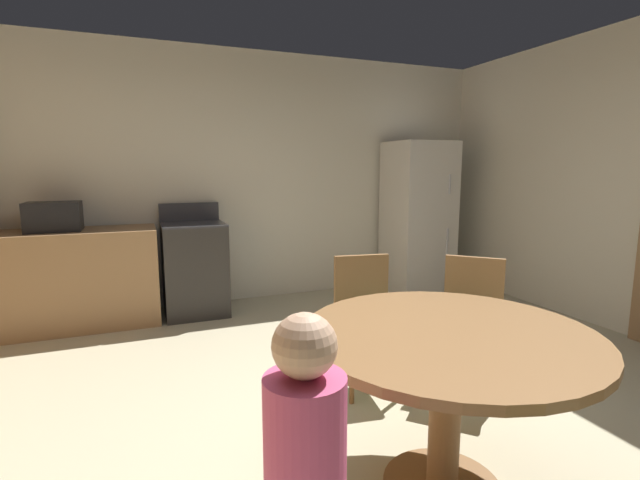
# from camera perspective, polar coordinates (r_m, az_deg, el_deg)

# --- Properties ---
(ground_plane) EXTENTS (14.00, 14.00, 0.00)m
(ground_plane) POSITION_cam_1_polar(r_m,az_deg,el_deg) (2.65, 4.61, -24.24)
(ground_plane) COLOR beige
(wall_back) EXTENTS (6.19, 0.12, 2.70)m
(wall_back) POSITION_cam_1_polar(r_m,az_deg,el_deg) (5.11, -10.55, 7.63)
(wall_back) COLOR silver
(wall_back) RESTS_ON ground
(kitchen_counter) EXTENTS (1.93, 0.60, 0.90)m
(kitchen_counter) POSITION_cam_1_polar(r_m,az_deg,el_deg) (4.79, -31.25, -4.45)
(kitchen_counter) COLOR #9E754C
(kitchen_counter) RESTS_ON ground
(oven_range) EXTENTS (0.60, 0.60, 1.10)m
(oven_range) POSITION_cam_1_polar(r_m,az_deg,el_deg) (4.75, -15.41, -3.38)
(oven_range) COLOR #2D2B28
(oven_range) RESTS_ON ground
(refrigerator) EXTENTS (0.68, 0.68, 1.76)m
(refrigerator) POSITION_cam_1_polar(r_m,az_deg,el_deg) (5.53, 12.11, 2.78)
(refrigerator) COLOR silver
(refrigerator) RESTS_ON ground
(microwave) EXTENTS (0.44, 0.32, 0.26)m
(microwave) POSITION_cam_1_polar(r_m,az_deg,el_deg) (4.69, -30.34, 2.54)
(microwave) COLOR black
(microwave) RESTS_ON kitchen_counter
(dining_table) EXTENTS (1.27, 1.27, 0.76)m
(dining_table) POSITION_cam_1_polar(r_m,az_deg,el_deg) (2.13, 15.64, -14.68)
(dining_table) COLOR olive
(dining_table) RESTS_ON ground
(chair_north) EXTENTS (0.45, 0.45, 0.87)m
(chair_north) POSITION_cam_1_polar(r_m,az_deg,el_deg) (3.09, 5.80, -9.00)
(chair_north) COLOR olive
(chair_north) RESTS_ON ground
(chair_northeast) EXTENTS (0.57, 0.57, 0.87)m
(chair_northeast) POSITION_cam_1_polar(r_m,az_deg,el_deg) (3.18, 18.34, -8.93)
(chair_northeast) COLOR olive
(chair_northeast) RESTS_ON ground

